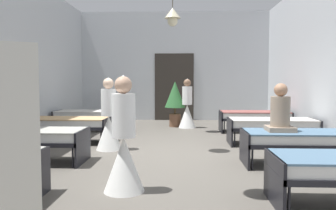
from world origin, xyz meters
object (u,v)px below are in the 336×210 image
Objects in this scene: bed_left_row_2 at (67,124)px; nurse_far_aisle at (124,150)px; bed_right_row_1 at (301,139)px; bed_left_row_1 at (30,137)px; bed_right_row_3 at (254,116)px; nurse_mid_aisle at (109,124)px; potted_plant at (175,98)px; nurse_near_aisle at (187,110)px; patient_seated_primary at (280,114)px; bed_right_row_2 at (272,125)px; bed_left_row_3 at (90,115)px.

nurse_far_aisle is (1.91, -3.39, 0.09)m from bed_left_row_2.
bed_left_row_1 is at bearing 180.00° from bed_right_row_1.
bed_right_row_3 is 4.38m from nurse_mid_aisle.
potted_plant is at bearing 155.73° from bed_right_row_3.
bed_left_row_1 is 1.00× the size of bed_right_row_3.
bed_left_row_2 is 3.84m from nurse_near_aisle.
bed_right_row_1 is 5.32m from potted_plant.
nurse_far_aisle is 1.86× the size of patient_seated_primary.
nurse_mid_aisle is (-3.49, -0.74, 0.09)m from bed_right_row_2.
bed_right_row_2 is 2.38× the size of patient_seated_primary.
nurse_far_aisle is at bearing -147.73° from patient_seated_primary.
bed_right_row_3 is at bearing -33.94° from nurse_near_aisle.
bed_left_row_1 and bed_left_row_2 have the same top height.
bed_left_row_3 is (0.00, 1.90, 0.00)m from bed_left_row_2.
nurse_far_aisle reaches higher than potted_plant.
potted_plant reaches higher than bed_right_row_3.
bed_right_row_1 is 1.35× the size of potted_plant.
bed_left_row_2 is 1.00× the size of bed_left_row_3.
nurse_far_aisle is at bearing -94.38° from potted_plant.
nurse_near_aisle is (2.76, 0.77, 0.09)m from bed_left_row_3.
bed_left_row_2 is 3.79m from potted_plant.
bed_right_row_2 is 1.98m from patient_seated_primary.
bed_right_row_1 is 1.00× the size of bed_left_row_3.
nurse_near_aisle reaches higher than bed_right_row_3.
bed_right_row_3 is 2.01m from nurse_near_aisle.
nurse_mid_aisle is at bearing -66.91° from bed_left_row_3.
bed_right_row_3 is 1.28× the size of nurse_near_aisle.
nurse_near_aisle is 3.79m from nurse_mid_aisle.
potted_plant reaches higher than bed_right_row_1.
nurse_near_aisle is 1.00× the size of nurse_far_aisle.
bed_right_row_3 is at bearing 84.73° from patient_seated_primary.
bed_right_row_2 is (4.62, 0.00, 0.00)m from bed_left_row_2.
bed_right_row_1 is at bearing -0.36° from patient_seated_primary.
bed_right_row_1 is 1.90m from bed_right_row_2.
bed_right_row_1 is at bearing -90.00° from bed_right_row_3.
nurse_far_aisle is at bearing -70.18° from bed_left_row_3.
bed_right_row_2 is 1.90m from bed_right_row_3.
bed_left_row_3 is (0.00, 3.80, 0.00)m from bed_left_row_1.
nurse_near_aisle is 1.06× the size of potted_plant.
bed_left_row_1 is 4.62m from bed_right_row_1.
potted_plant is at bearing 22.84° from bed_left_row_3.
bed_left_row_1 is 1.90m from bed_left_row_2.
bed_right_row_1 is at bearing -79.28° from nurse_near_aisle.
bed_left_row_1 is 1.62m from nurse_mid_aisle.
bed_left_row_1 is 1.28× the size of nurse_mid_aisle.
bed_left_row_1 is 5.98m from bed_right_row_3.
bed_left_row_3 is at bearing 140.57° from bed_right_row_1.
bed_left_row_1 is at bearing -116.43° from potted_plant.
bed_left_row_3 is 5.73m from patient_seated_primary.
bed_right_row_2 is 5.00m from bed_left_row_3.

